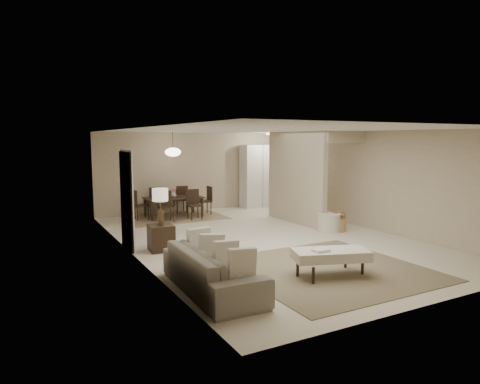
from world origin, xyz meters
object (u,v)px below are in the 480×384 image
side_table (161,238)px  ottoman_bench (331,255)px  round_pouf (329,223)px  wicker_basket (338,225)px  sofa (212,270)px  pantry_cabinet (259,176)px  dining_table (174,207)px

side_table → ottoman_bench: bearing=-55.9°
round_pouf → wicker_basket: size_ratio=1.52×
sofa → round_pouf: bearing=-58.9°
pantry_cabinet → ottoman_bench: pantry_cabinet is taller
ottoman_bench → round_pouf: same height
ottoman_bench → wicker_basket: bearing=66.2°
side_table → round_pouf: bearing=-2.7°
sofa → pantry_cabinet: bearing=-34.1°
sofa → wicker_basket: size_ratio=5.85×
sofa → round_pouf: size_ratio=3.85×
side_table → round_pouf: side_table is taller
ottoman_bench → dining_table: (-0.46, 6.48, -0.07)m
ottoman_bench → wicker_basket: (2.50, 2.67, -0.20)m
pantry_cabinet → dining_table: bearing=-170.9°
ottoman_bench → side_table: side_table is taller
wicker_basket → ottoman_bench: bearing=-133.1°
sofa → dining_table: sofa is taller
sofa → ottoman_bench: 2.07m
sofa → ottoman_bench: size_ratio=1.62×
pantry_cabinet → sofa: size_ratio=0.94×
ottoman_bench → wicker_basket: size_ratio=3.61×
side_table → dining_table: size_ratio=0.32×
pantry_cabinet → sofa: pantry_cabinet is taller
sofa → wicker_basket: (4.55, 2.37, -0.16)m
ottoman_bench → wicker_basket: ottoman_bench is taller
side_table → wicker_basket: 4.51m
round_pouf → sofa: bearing=-150.4°
ottoman_bench → dining_table: 6.49m
round_pouf → dining_table: size_ratio=0.35×
round_pouf → wicker_basket: round_pouf is taller
sofa → dining_table: bearing=-12.8°
pantry_cabinet → ottoman_bench: size_ratio=1.52×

